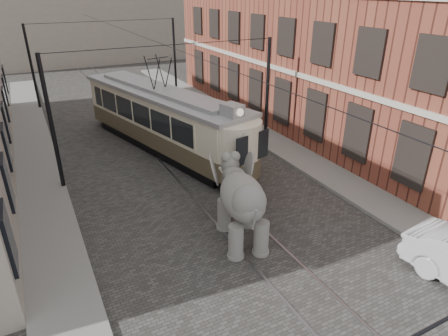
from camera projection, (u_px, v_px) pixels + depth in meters
ground at (235, 222)px, 15.23m from camera, size 120.00×120.00×0.00m
tram_rails at (235, 222)px, 15.23m from camera, size 1.54×80.00×0.02m
sidewalk_right at (351, 187)px, 17.68m from camera, size 2.00×60.00×0.15m
sidewalk_left at (58, 271)px, 12.51m from camera, size 2.00×60.00×0.15m
brick_building at (321, 27)px, 24.45m from camera, size 8.00×26.00×12.00m
catenary at (180, 114)px, 17.89m from camera, size 11.00×30.20×6.00m
tram at (161, 105)px, 20.97m from camera, size 5.71×12.96×5.04m
elephant at (242, 207)px, 13.57m from camera, size 3.55×5.01×2.77m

